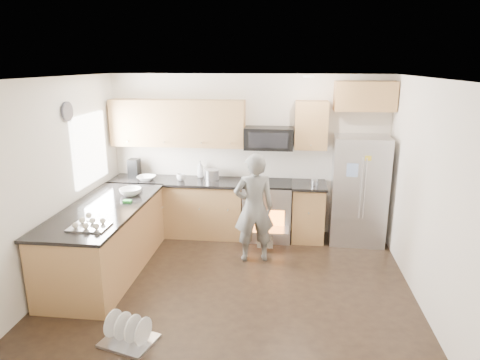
# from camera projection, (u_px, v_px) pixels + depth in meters

# --- Properties ---
(ground) EXTENTS (4.50, 4.50, 0.00)m
(ground) POSITION_uv_depth(u_px,v_px,m) (232.00, 287.00, 5.46)
(ground) COLOR black
(ground) RESTS_ON ground
(room_shell) EXTENTS (4.54, 4.04, 2.62)m
(room_shell) POSITION_uv_depth(u_px,v_px,m) (229.00, 158.00, 5.04)
(room_shell) COLOR silver
(room_shell) RESTS_ON ground
(back_cabinet_run) EXTENTS (4.45, 0.64, 2.50)m
(back_cabinet_run) POSITION_uv_depth(u_px,v_px,m) (210.00, 178.00, 6.94)
(back_cabinet_run) COLOR #A97643
(back_cabinet_run) RESTS_ON ground
(peninsula) EXTENTS (0.96, 2.36, 1.02)m
(peninsula) POSITION_uv_depth(u_px,v_px,m) (106.00, 239.00, 5.76)
(peninsula) COLOR #A97643
(peninsula) RESTS_ON ground
(stove_range) EXTENTS (0.76, 0.97, 1.79)m
(stove_range) POSITION_uv_depth(u_px,v_px,m) (267.00, 197.00, 6.86)
(stove_range) COLOR #B7B7BC
(stove_range) RESTS_ON ground
(refrigerator) EXTENTS (0.86, 0.69, 1.69)m
(refrigerator) POSITION_uv_depth(u_px,v_px,m) (359.00, 190.00, 6.67)
(refrigerator) COLOR #B7B7BC
(refrigerator) RESTS_ON ground
(person) EXTENTS (0.65, 0.50, 1.58)m
(person) POSITION_uv_depth(u_px,v_px,m) (254.00, 208.00, 6.02)
(person) COLOR slate
(person) RESTS_ON ground
(dish_rack) EXTENTS (0.61, 0.54, 0.32)m
(dish_rack) POSITION_uv_depth(u_px,v_px,m) (129.00, 335.00, 4.35)
(dish_rack) COLOR #B7B7BC
(dish_rack) RESTS_ON ground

